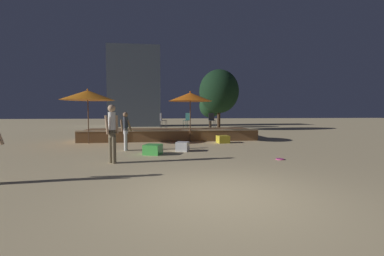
{
  "coord_description": "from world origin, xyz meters",
  "views": [
    {
      "loc": [
        -1.16,
        -4.78,
        1.62
      ],
      "look_at": [
        0.0,
        4.4,
        1.05
      ],
      "focal_mm": 24.0,
      "sensor_mm": 36.0,
      "label": 1
    }
  ],
  "objects_px": {
    "cube_seat_0": "(223,139)",
    "cube_seat_2": "(153,149)",
    "bistro_chair_2": "(162,119)",
    "background_tree_1": "(219,91)",
    "person_0": "(112,131)",
    "patio_umbrella_0": "(190,97)",
    "patio_umbrella_1": "(88,95)",
    "bistro_chair_1": "(212,119)",
    "person_2": "(126,130)",
    "background_tree_0": "(210,106)",
    "frisbee_disc": "(280,159)",
    "bistro_chair_0": "(187,119)",
    "cube_seat_1": "(182,147)"
  },
  "relations": [
    {
      "from": "cube_seat_1",
      "to": "background_tree_1",
      "type": "bearing_deg",
      "value": 70.26
    },
    {
      "from": "cube_seat_0",
      "to": "person_2",
      "type": "height_order",
      "value": "person_2"
    },
    {
      "from": "bistro_chair_1",
      "to": "background_tree_0",
      "type": "xyz_separation_m",
      "value": [
        2.14,
        11.27,
        1.08
      ]
    },
    {
      "from": "cube_seat_0",
      "to": "background_tree_0",
      "type": "distance_m",
      "value": 13.81
    },
    {
      "from": "cube_seat_0",
      "to": "patio_umbrella_0",
      "type": "bearing_deg",
      "value": 155.22
    },
    {
      "from": "patio_umbrella_0",
      "to": "patio_umbrella_1",
      "type": "bearing_deg",
      "value": -178.16
    },
    {
      "from": "cube_seat_0",
      "to": "frisbee_disc",
      "type": "relative_size",
      "value": 2.35
    },
    {
      "from": "cube_seat_0",
      "to": "person_0",
      "type": "xyz_separation_m",
      "value": [
        -4.79,
        -4.79,
        0.84
      ]
    },
    {
      "from": "bistro_chair_2",
      "to": "background_tree_0",
      "type": "bearing_deg",
      "value": -41.74
    },
    {
      "from": "cube_seat_1",
      "to": "cube_seat_2",
      "type": "xyz_separation_m",
      "value": [
        -1.2,
        -0.66,
        -0.0
      ]
    },
    {
      "from": "cube_seat_2",
      "to": "frisbee_disc",
      "type": "height_order",
      "value": "cube_seat_2"
    },
    {
      "from": "background_tree_0",
      "to": "cube_seat_2",
      "type": "bearing_deg",
      "value": -108.36
    },
    {
      "from": "background_tree_0",
      "to": "background_tree_1",
      "type": "bearing_deg",
      "value": -89.49
    },
    {
      "from": "patio_umbrella_1",
      "to": "patio_umbrella_0",
      "type": "bearing_deg",
      "value": 1.84
    },
    {
      "from": "patio_umbrella_0",
      "to": "person_2",
      "type": "distance_m",
      "value": 4.49
    },
    {
      "from": "patio_umbrella_1",
      "to": "cube_seat_0",
      "type": "distance_m",
      "value": 7.32
    },
    {
      "from": "cube_seat_0",
      "to": "cube_seat_2",
      "type": "xyz_separation_m",
      "value": [
        -3.56,
        -3.25,
        -0.0
      ]
    },
    {
      "from": "person_2",
      "to": "background_tree_1",
      "type": "bearing_deg",
      "value": -30.48
    },
    {
      "from": "cube_seat_0",
      "to": "bistro_chair_2",
      "type": "height_order",
      "value": "bistro_chair_2"
    },
    {
      "from": "patio_umbrella_1",
      "to": "bistro_chair_2",
      "type": "xyz_separation_m",
      "value": [
        3.78,
        1.81,
        -1.27
      ]
    },
    {
      "from": "cube_seat_1",
      "to": "cube_seat_2",
      "type": "distance_m",
      "value": 1.37
    },
    {
      "from": "patio_umbrella_1",
      "to": "person_0",
      "type": "bearing_deg",
      "value": -68.33
    },
    {
      "from": "person_2",
      "to": "bistro_chair_0",
      "type": "bearing_deg",
      "value": -33.64
    },
    {
      "from": "frisbee_disc",
      "to": "bistro_chair_1",
      "type": "bearing_deg",
      "value": 97.37
    },
    {
      "from": "patio_umbrella_1",
      "to": "cube_seat_2",
      "type": "bearing_deg",
      "value": -48.74
    },
    {
      "from": "background_tree_0",
      "to": "person_2",
      "type": "bearing_deg",
      "value": -113.28
    },
    {
      "from": "patio_umbrella_0",
      "to": "bistro_chair_2",
      "type": "height_order",
      "value": "patio_umbrella_0"
    },
    {
      "from": "background_tree_0",
      "to": "patio_umbrella_1",
      "type": "bearing_deg",
      "value": -124.65
    },
    {
      "from": "patio_umbrella_0",
      "to": "bistro_chair_1",
      "type": "relative_size",
      "value": 3.06
    },
    {
      "from": "patio_umbrella_0",
      "to": "cube_seat_2",
      "type": "distance_m",
      "value": 4.98
    },
    {
      "from": "bistro_chair_0",
      "to": "background_tree_0",
      "type": "bearing_deg",
      "value": 110.93
    },
    {
      "from": "patio_umbrella_0",
      "to": "patio_umbrella_1",
      "type": "height_order",
      "value": "patio_umbrella_1"
    },
    {
      "from": "cube_seat_2",
      "to": "bistro_chair_0",
      "type": "height_order",
      "value": "bistro_chair_0"
    },
    {
      "from": "cube_seat_0",
      "to": "frisbee_disc",
      "type": "distance_m",
      "value": 4.95
    },
    {
      "from": "person_2",
      "to": "background_tree_0",
      "type": "bearing_deg",
      "value": -23.92
    },
    {
      "from": "patio_umbrella_1",
      "to": "person_2",
      "type": "bearing_deg",
      "value": -50.65
    },
    {
      "from": "bistro_chair_2",
      "to": "cube_seat_1",
      "type": "bearing_deg",
      "value": 172.06
    },
    {
      "from": "person_2",
      "to": "bistro_chair_0",
      "type": "height_order",
      "value": "person_2"
    },
    {
      "from": "cube_seat_1",
      "to": "background_tree_0",
      "type": "xyz_separation_m",
      "value": [
        4.36,
        16.09,
        2.09
      ]
    },
    {
      "from": "cube_seat_2",
      "to": "patio_umbrella_0",
      "type": "bearing_deg",
      "value": 64.38
    },
    {
      "from": "patio_umbrella_1",
      "to": "person_2",
      "type": "height_order",
      "value": "patio_umbrella_1"
    },
    {
      "from": "patio_umbrella_1",
      "to": "bistro_chair_2",
      "type": "bearing_deg",
      "value": 25.58
    },
    {
      "from": "person_0",
      "to": "bistro_chair_0",
      "type": "bearing_deg",
      "value": 112.8
    },
    {
      "from": "bistro_chair_2",
      "to": "background_tree_1",
      "type": "bearing_deg",
      "value": -52.38
    },
    {
      "from": "cube_seat_0",
      "to": "background_tree_1",
      "type": "xyz_separation_m",
      "value": [
        2.03,
        9.66,
        3.29
      ]
    },
    {
      "from": "frisbee_disc",
      "to": "background_tree_1",
      "type": "bearing_deg",
      "value": 85.05
    },
    {
      "from": "cube_seat_0",
      "to": "background_tree_0",
      "type": "bearing_deg",
      "value": 81.59
    },
    {
      "from": "bistro_chair_0",
      "to": "frisbee_disc",
      "type": "xyz_separation_m",
      "value": [
        2.36,
        -7.6,
        -1.19
      ]
    },
    {
      "from": "patio_umbrella_1",
      "to": "bistro_chair_1",
      "type": "height_order",
      "value": "patio_umbrella_1"
    },
    {
      "from": "bistro_chair_1",
      "to": "patio_umbrella_0",
      "type": "bearing_deg",
      "value": -139.01
    }
  ]
}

